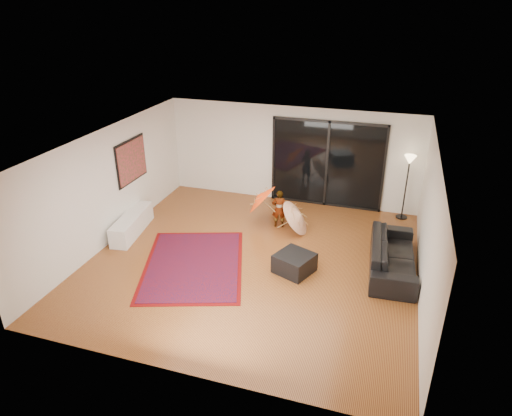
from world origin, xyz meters
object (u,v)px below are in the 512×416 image
at_px(media_console, 132,224).
at_px(ottoman, 294,263).
at_px(sofa, 393,255).
at_px(child, 279,209).

height_order(media_console, ottoman, media_console).
bearing_deg(ottoman, media_console, 173.21).
xyz_separation_m(sofa, ottoman, (-1.98, -0.71, -0.14)).
distance_m(sofa, ottoman, 2.11).
bearing_deg(child, sofa, 140.55).
bearing_deg(sofa, child, 63.55).
xyz_separation_m(media_console, ottoman, (4.22, -0.50, -0.04)).
xyz_separation_m(ottoman, child, (-0.85, 1.92, 0.29)).
distance_m(media_console, child, 3.67).
relative_size(media_console, child, 1.76).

